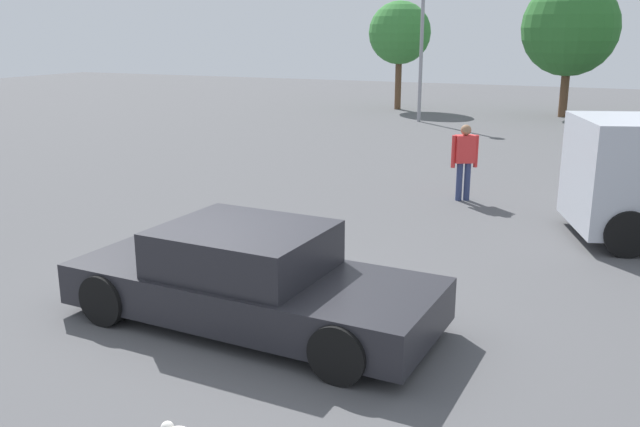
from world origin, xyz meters
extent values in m
plane|color=#515154|center=(0.00, 0.00, 0.00)|extent=(80.00, 80.00, 0.00)
cube|color=#232328|center=(0.12, -0.09, 0.42)|extent=(4.62, 1.99, 0.51)
cube|color=#232328|center=(0.02, -0.08, 0.94)|extent=(1.98, 1.73, 0.54)
cube|color=slate|center=(0.92, -0.12, 0.94)|extent=(0.13, 1.52, 0.45)
cube|color=slate|center=(-0.89, -0.04, 0.94)|extent=(0.13, 1.52, 0.45)
cylinder|color=black|center=(1.73, 0.69, 0.32)|extent=(0.65, 0.25, 0.64)
cylinder|color=black|center=(1.66, -1.00, 0.32)|extent=(0.65, 0.25, 0.64)
cylinder|color=black|center=(-1.42, 0.83, 0.32)|extent=(0.65, 0.25, 0.64)
cylinder|color=black|center=(-1.49, -0.86, 0.32)|extent=(0.65, 0.25, 0.64)
cube|color=slate|center=(3.39, 5.34, 1.56)|extent=(0.62, 1.69, 0.74)
cylinder|color=black|center=(4.24, 4.58, 0.38)|extent=(0.80, 0.48, 0.76)
cylinder|color=black|center=(3.59, 6.46, 0.38)|extent=(0.80, 0.48, 0.76)
cylinder|color=navy|center=(1.10, 7.25, 0.41)|extent=(0.13, 0.13, 0.81)
cylinder|color=navy|center=(0.96, 7.17, 0.41)|extent=(0.13, 0.13, 0.81)
cube|color=red|center=(1.03, 7.21, 1.10)|extent=(0.47, 0.41, 0.57)
cylinder|color=red|center=(1.24, 7.33, 1.05)|extent=(0.09, 0.09, 0.68)
cylinder|color=red|center=(0.82, 7.09, 1.05)|extent=(0.09, 0.09, 0.68)
sphere|color=#936B4C|center=(1.03, 7.21, 1.49)|extent=(0.22, 0.22, 0.22)
cylinder|color=gray|center=(-3.53, 19.45, 2.56)|extent=(0.14, 0.14, 5.12)
cylinder|color=brown|center=(1.50, 23.38, 1.08)|extent=(0.34, 0.34, 2.15)
sphere|color=#2D6B2D|center=(1.50, 23.38, 3.60)|extent=(3.87, 3.87, 3.87)
cylinder|color=brown|center=(-5.69, 23.33, 1.18)|extent=(0.29, 0.29, 2.36)
sphere|color=#387F38|center=(-5.69, 23.33, 3.40)|extent=(2.77, 2.77, 2.77)
camera|label=1|loc=(4.07, -6.79, 3.47)|focal=38.19mm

